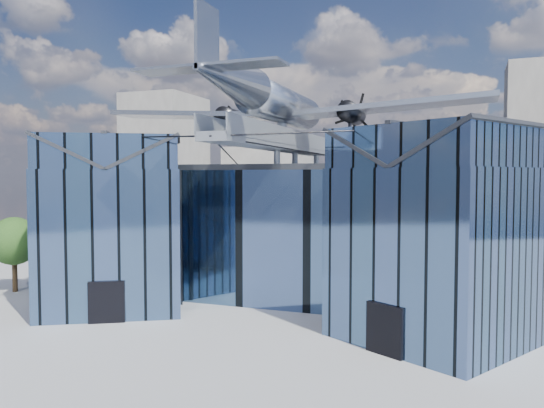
% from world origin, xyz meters
% --- Properties ---
extents(ground_plane, '(120.00, 120.00, 0.00)m').
position_xyz_m(ground_plane, '(0.00, 0.00, 0.00)').
color(ground_plane, gray).
extents(museum, '(32.88, 24.50, 17.60)m').
position_xyz_m(museum, '(0.00, 5.82, 5.54)').
color(museum, '#425D87').
rests_on(museum, ground).
extents(bg_towers, '(77.00, 24.50, 26.00)m').
position_xyz_m(bg_towers, '(1.45, 50.49, 10.01)').
color(bg_towers, gray).
rests_on(bg_towers, ground).
extents(tree_side_w, '(4.73, 4.73, 5.88)m').
position_xyz_m(tree_side_w, '(-20.92, 0.38, 3.98)').
color(tree_side_w, '#2E2112').
rests_on(tree_side_w, ground).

